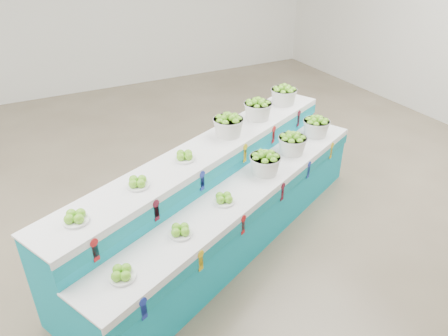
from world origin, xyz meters
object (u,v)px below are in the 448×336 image
Objects in this scene: plate_upper_mid at (137,182)px; basket_upper_right at (284,95)px; display_stand at (224,197)px; basket_lower_left at (265,163)px.

basket_upper_right reaches higher than plate_upper_mid.
basket_upper_right is (2.27, 1.04, 0.07)m from plate_upper_mid.
plate_upper_mid reaches higher than display_stand.
basket_lower_left is at bearing 4.36° from plate_upper_mid.
basket_lower_left is at bearing -31.96° from display_stand.
plate_upper_mid is 2.50m from basket_upper_right.
basket_lower_left is 1.00× the size of basket_upper_right.
basket_lower_left is 1.31m from basket_upper_right.
plate_upper_mid is at bearing -155.29° from basket_upper_right.
display_stand is at bearing -146.37° from basket_upper_right.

